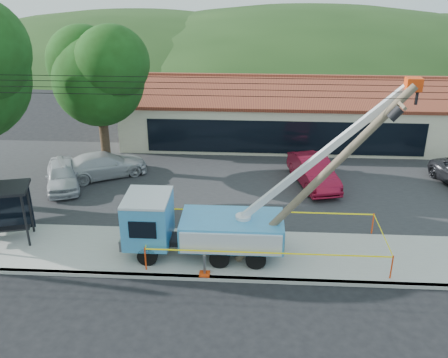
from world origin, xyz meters
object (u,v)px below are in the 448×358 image
leaning_pole (328,171)px  car_white (105,178)px  utility_truck (201,224)px  car_red (312,186)px  car_silver (64,188)px

leaning_pole → car_white: leaning_pole is taller
utility_truck → car_red: 9.77m
car_silver → leaning_pole: bearing=-47.8°
leaning_pole → car_white: 15.29m
utility_truck → car_white: utility_truck is taller
car_silver → car_white: size_ratio=0.86×
utility_truck → car_silver: (-8.60, 6.58, -1.63)m
leaning_pole → car_red: bearing=86.3°
car_white → utility_truck: bearing=-170.0°
utility_truck → car_silver: bearing=142.6°
car_red → car_white: bearing=164.1°
car_red → utility_truck: bearing=-140.0°
utility_truck → car_white: size_ratio=2.29×
car_white → car_red: bearing=-121.2°
utility_truck → leaning_pole: size_ratio=1.47×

